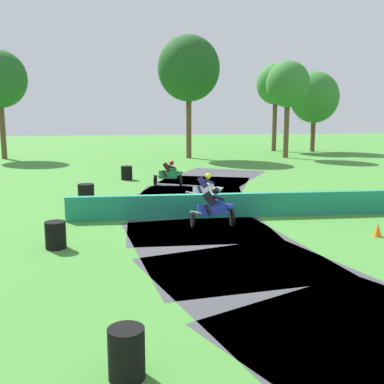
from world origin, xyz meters
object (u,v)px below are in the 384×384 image
(traffic_cone, at_px, (378,230))
(tire_stack_near, at_px, (127,173))
(motorcycle_lead_green, at_px, (170,174))
(tire_stack_mid_b, at_px, (56,235))
(motorcycle_chase_white, at_px, (206,190))
(tire_stack_far, at_px, (126,353))
(tire_stack_mid_a, at_px, (86,193))
(motorcycle_trailing_blue, at_px, (214,208))

(traffic_cone, bearing_deg, tire_stack_near, 119.85)
(traffic_cone, bearing_deg, motorcycle_lead_green, 116.14)
(tire_stack_near, xyz_separation_m, tire_stack_mid_b, (-2.20, -13.46, 0.00))
(motorcycle_chase_white, relative_size, tire_stack_far, 2.14)
(tire_stack_mid_a, relative_size, tire_stack_far, 1.00)
(tire_stack_mid_b, bearing_deg, tire_stack_mid_a, 87.06)
(tire_stack_mid_a, xyz_separation_m, tire_stack_mid_b, (-0.36, -6.99, 0.00))
(motorcycle_lead_green, height_order, motorcycle_chase_white, motorcycle_chase_white)
(motorcycle_lead_green, xyz_separation_m, traffic_cone, (5.55, -11.31, -0.41))
(motorcycle_lead_green, relative_size, motorcycle_chase_white, 1.01)
(motorcycle_chase_white, height_order, motorcycle_trailing_blue, motorcycle_trailing_blue)
(motorcycle_chase_white, bearing_deg, motorcycle_lead_green, 100.40)
(tire_stack_near, relative_size, traffic_cone, 1.82)
(tire_stack_mid_b, relative_size, tire_stack_far, 1.00)
(traffic_cone, bearing_deg, motorcycle_trailing_blue, 156.95)
(tire_stack_near, height_order, tire_stack_far, same)
(tire_stack_near, distance_m, traffic_cone, 15.75)
(motorcycle_lead_green, distance_m, motorcycle_chase_white, 5.59)
(motorcycle_chase_white, distance_m, tire_stack_near, 8.52)
(tire_stack_mid_a, distance_m, tire_stack_mid_b, 7.00)
(motorcycle_chase_white, bearing_deg, tire_stack_mid_b, -134.44)
(tire_stack_mid_b, bearing_deg, motorcycle_chase_white, 45.56)
(motorcycle_trailing_blue, relative_size, tire_stack_mid_b, 2.10)
(motorcycle_trailing_blue, distance_m, traffic_cone, 5.37)
(motorcycle_trailing_blue, bearing_deg, tire_stack_near, 104.14)
(motorcycle_lead_green, bearing_deg, tire_stack_mid_b, -112.01)
(tire_stack_mid_b, bearing_deg, tire_stack_near, 80.72)
(motorcycle_lead_green, height_order, motorcycle_trailing_blue, motorcycle_trailing_blue)
(motorcycle_trailing_blue, bearing_deg, motorcycle_chase_white, 84.05)
(traffic_cone, bearing_deg, motorcycle_chase_white, 128.01)
(traffic_cone, bearing_deg, tire_stack_mid_b, 178.86)
(motorcycle_trailing_blue, height_order, tire_stack_mid_b, motorcycle_trailing_blue)
(tire_stack_near, height_order, traffic_cone, tire_stack_near)
(motorcycle_trailing_blue, bearing_deg, traffic_cone, -23.05)
(tire_stack_mid_b, xyz_separation_m, tire_stack_far, (1.99, -7.06, 0.00))
(tire_stack_mid_a, height_order, traffic_cone, tire_stack_mid_a)
(motorcycle_chase_white, distance_m, traffic_cone, 7.38)
(motorcycle_trailing_blue, height_order, tire_stack_far, motorcycle_trailing_blue)
(tire_stack_far, xyz_separation_m, traffic_cone, (8.05, 6.86, -0.18))
(motorcycle_trailing_blue, bearing_deg, tire_stack_mid_b, -159.65)
(motorcycle_trailing_blue, distance_m, tire_stack_near, 11.93)
(motorcycle_trailing_blue, height_order, traffic_cone, motorcycle_trailing_blue)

